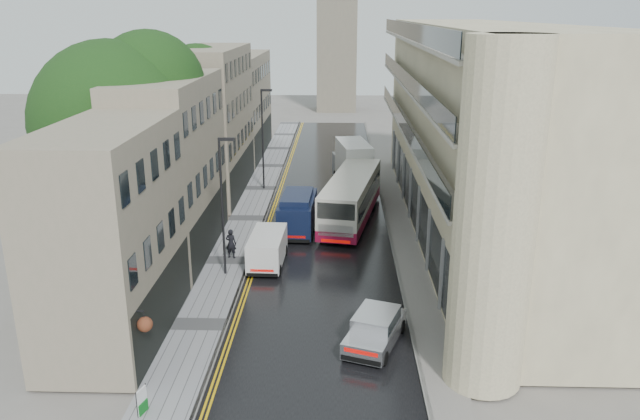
# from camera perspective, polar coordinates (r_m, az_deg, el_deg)

# --- Properties ---
(road) EXTENTS (9.00, 85.00, 0.02)m
(road) POSITION_cam_1_polar(r_m,az_deg,el_deg) (46.47, 0.51, -0.92)
(road) COLOR black
(road) RESTS_ON ground
(left_sidewalk) EXTENTS (2.70, 85.00, 0.12)m
(left_sidewalk) POSITION_cam_1_polar(r_m,az_deg,el_deg) (46.93, -6.65, -0.79)
(left_sidewalk) COLOR gray
(left_sidewalk) RESTS_ON ground
(right_sidewalk) EXTENTS (1.80, 85.00, 0.12)m
(right_sidewalk) POSITION_cam_1_polar(r_m,az_deg,el_deg) (46.66, 7.16, -0.92)
(right_sidewalk) COLOR slate
(right_sidewalk) RESTS_ON ground
(old_shop_row) EXTENTS (4.50, 56.00, 12.00)m
(old_shop_row) POSITION_cam_1_polar(r_m,az_deg,el_deg) (48.48, -10.72, 6.88)
(old_shop_row) COLOR gray
(old_shop_row) RESTS_ON ground
(modern_block) EXTENTS (8.00, 40.00, 14.00)m
(modern_block) POSITION_cam_1_polar(r_m,az_deg,el_deg) (44.24, 14.05, 6.96)
(modern_block) COLOR beige
(modern_block) RESTS_ON ground
(tree_near) EXTENTS (10.56, 10.56, 13.89)m
(tree_near) POSITION_cam_1_polar(r_m,az_deg,el_deg) (39.71, -18.14, 5.34)
(tree_near) COLOR black
(tree_near) RESTS_ON ground
(tree_far) EXTENTS (9.24, 9.24, 12.46)m
(tree_far) POSITION_cam_1_polar(r_m,az_deg,el_deg) (51.95, -13.03, 7.70)
(tree_far) COLOR black
(tree_far) RESTS_ON ground
(cream_bus) EXTENTS (4.94, 12.46, 3.32)m
(cream_bus) POSITION_cam_1_polar(r_m,az_deg,el_deg) (43.18, 0.46, -0.06)
(cream_bus) COLOR beige
(cream_bus) RESTS_ON road
(white_lorry) EXTENTS (3.64, 8.08, 4.09)m
(white_lorry) POSITION_cam_1_polar(r_m,az_deg,el_deg) (53.24, 2.16, 3.80)
(white_lorry) COLOR white
(white_lorry) RESTS_ON road
(silver_hatchback) EXTENTS (3.27, 4.78, 1.65)m
(silver_hatchback) POSITION_cam_1_polar(r_m,az_deg,el_deg) (28.44, 2.43, -11.83)
(silver_hatchback) COLOR #B7B7BC
(silver_hatchback) RESTS_ON road
(white_van) EXTENTS (2.09, 4.60, 2.05)m
(white_van) POSITION_cam_1_polar(r_m,az_deg,el_deg) (36.83, -6.57, -4.44)
(white_van) COLOR silver
(white_van) RESTS_ON road
(navy_van) EXTENTS (2.51, 5.83, 2.93)m
(navy_van) POSITION_cam_1_polar(r_m,az_deg,el_deg) (41.91, -3.77, -0.94)
(navy_van) COLOR black
(navy_van) RESTS_ON road
(pedestrian) EXTENTS (0.77, 0.60, 1.89)m
(pedestrian) POSITION_cam_1_polar(r_m,az_deg,el_deg) (39.25, -8.14, -3.05)
(pedestrian) COLOR black
(pedestrian) RESTS_ON left_sidewalk
(lamp_post_near) EXTENTS (0.91, 0.20, 8.07)m
(lamp_post_near) POSITION_cam_1_polar(r_m,az_deg,el_deg) (35.95, -8.93, 0.17)
(lamp_post_near) COLOR black
(lamp_post_near) RESTS_ON left_sidewalk
(lamp_post_far) EXTENTS (0.97, 0.25, 8.53)m
(lamp_post_far) POSITION_cam_1_polar(r_m,az_deg,el_deg) (53.66, -5.27, 6.39)
(lamp_post_far) COLOR black
(lamp_post_far) RESTS_ON left_sidewalk
(estate_sign) EXTENTS (0.26, 0.63, 1.06)m
(estate_sign) POSITION_cam_1_polar(r_m,az_deg,el_deg) (25.83, -15.98, -16.45)
(estate_sign) COLOR white
(estate_sign) RESTS_ON left_sidewalk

